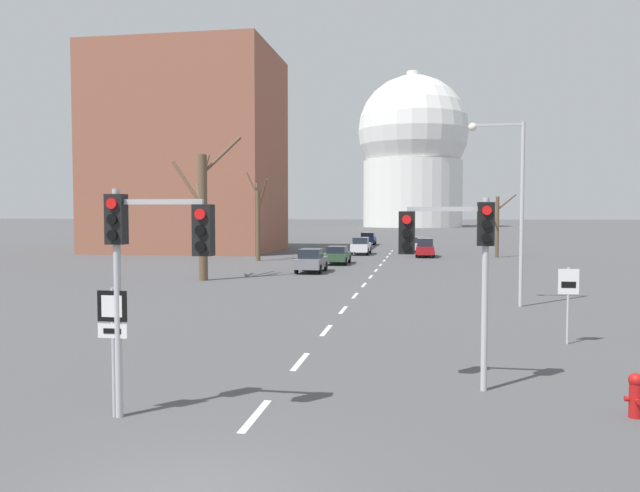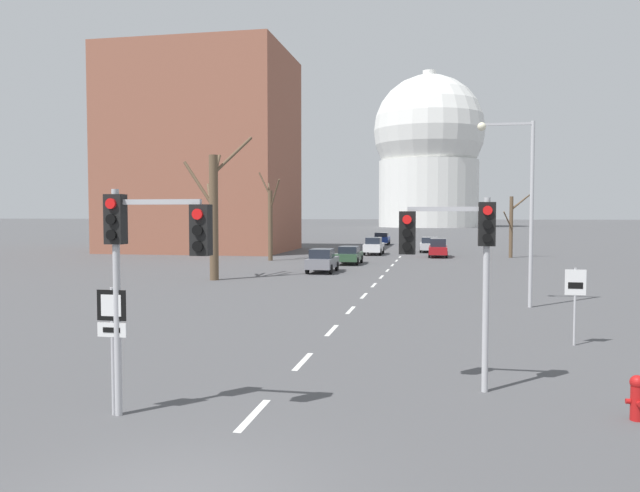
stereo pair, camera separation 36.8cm
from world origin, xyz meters
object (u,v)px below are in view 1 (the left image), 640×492
at_px(speed_limit_sign, 568,292).
at_px(sedan_mid_centre, 368,238).
at_px(route_sign_post, 113,329).
at_px(sedan_far_right, 361,246).
at_px(fire_hydrant, 636,393).
at_px(traffic_signal_near_left, 148,246).
at_px(sedan_far_left, 425,248).
at_px(street_lamp_right, 511,192).
at_px(sedan_distant_centre, 416,244).
at_px(sedan_near_left, 311,260).
at_px(sedan_near_right, 338,255).
at_px(traffic_signal_near_right, 457,245).

distance_m(speed_limit_sign, sedan_mid_centre, 59.80).
relative_size(route_sign_post, sedan_far_right, 0.55).
height_order(route_sign_post, fire_hydrant, route_sign_post).
distance_m(traffic_signal_near_left, sedan_far_left, 46.45).
bearing_deg(sedan_far_left, street_lamp_right, -83.39).
bearing_deg(fire_hydrant, speed_limit_sign, 87.94).
bearing_deg(sedan_far_left, sedan_mid_centre, 108.44).
height_order(speed_limit_sign, sedan_distant_centre, speed_limit_sign).
height_order(speed_limit_sign, sedan_near_left, speed_limit_sign).
height_order(sedan_far_left, sedan_far_right, sedan_far_left).
bearing_deg(sedan_far_right, sedan_mid_centre, 93.06).
bearing_deg(sedan_near_right, sedan_far_right, 86.47).
bearing_deg(traffic_signal_near_right, sedan_near_right, 102.18).
relative_size(traffic_signal_near_left, sedan_far_left, 1.02).
relative_size(traffic_signal_near_left, speed_limit_sign, 1.90).
bearing_deg(sedan_far_right, route_sign_post, -90.03).
height_order(sedan_near_right, sedan_far_left, sedan_far_left).
distance_m(traffic_signal_near_left, route_sign_post, 1.78).
bearing_deg(street_lamp_right, sedan_distant_centre, 96.69).
relative_size(traffic_signal_near_right, sedan_far_right, 0.94).
bearing_deg(sedan_far_right, sedan_near_right, -93.53).
bearing_deg(sedan_near_left, fire_hydrant, -67.89).
distance_m(traffic_signal_near_right, street_lamp_right, 13.57).
distance_m(speed_limit_sign, fire_hydrant, 7.01).
bearing_deg(fire_hydrant, sedan_distant_centre, 95.28).
height_order(route_sign_post, speed_limit_sign, route_sign_post).
xyz_separation_m(street_lamp_right, sedan_far_left, (-3.47, 29.90, -4.00)).
bearing_deg(street_lamp_right, sedan_far_left, 96.61).
relative_size(traffic_signal_near_right, sedan_near_left, 1.10).
relative_size(sedan_near_left, sedan_far_right, 0.86).
relative_size(traffic_signal_near_left, traffic_signal_near_right, 1.03).
xyz_separation_m(traffic_signal_near_left, speed_limit_sign, (9.49, 8.52, -1.76)).
bearing_deg(sedan_near_left, traffic_signal_near_left, -85.74).
distance_m(route_sign_post, sedan_far_right, 48.31).
height_order(traffic_signal_near_right, sedan_mid_centre, traffic_signal_near_right).
xyz_separation_m(speed_limit_sign, sedan_distant_centre, (-5.03, 44.72, -0.80)).
height_order(traffic_signal_near_right, fire_hydrant, traffic_signal_near_right).
bearing_deg(route_sign_post, fire_hydrant, 9.16).
bearing_deg(street_lamp_right, sedan_mid_centre, 101.65).
height_order(route_sign_post, street_lamp_right, street_lamp_right).
height_order(fire_hydrant, sedan_distant_centre, sedan_distant_centre).
xyz_separation_m(speed_limit_sign, fire_hydrant, (-0.25, -6.92, -1.10)).
bearing_deg(sedan_far_right, speed_limit_sign, -75.63).
bearing_deg(traffic_signal_near_left, sedan_far_right, 90.84).
bearing_deg(traffic_signal_near_right, sedan_far_left, 90.73).
bearing_deg(fire_hydrant, sedan_mid_centre, 99.48).
height_order(sedan_near_left, sedan_far_left, sedan_far_left).
bearing_deg(traffic_signal_near_left, speed_limit_sign, 41.91).
xyz_separation_m(route_sign_post, speed_limit_sign, (10.22, 8.52, -0.14)).
xyz_separation_m(fire_hydrant, sedan_near_right, (-10.65, 35.26, 0.25)).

